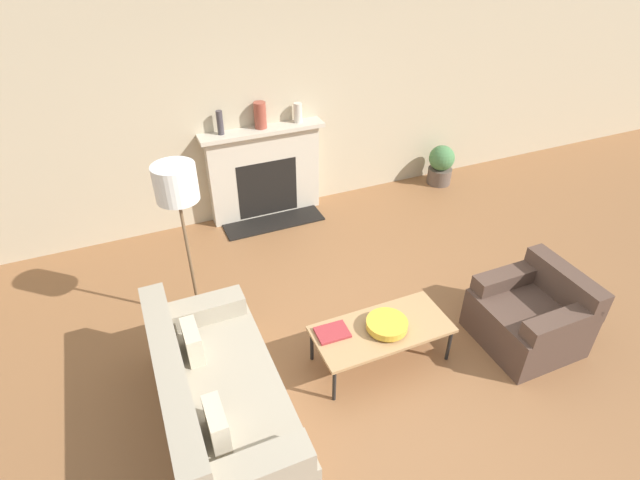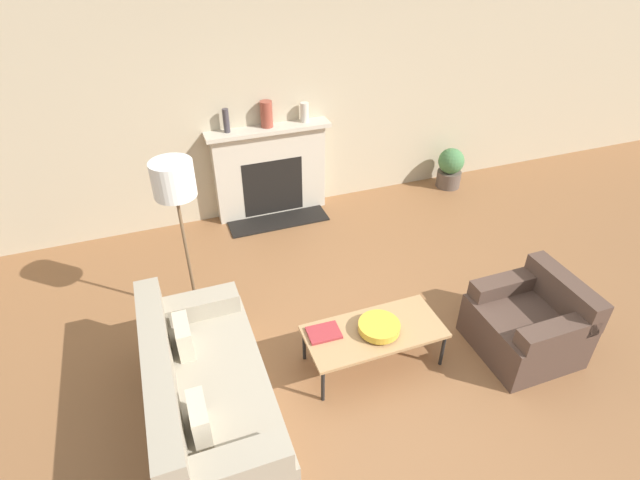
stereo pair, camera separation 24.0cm
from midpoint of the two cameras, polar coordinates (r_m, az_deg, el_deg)
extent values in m
plane|color=brown|center=(4.63, 5.89, -14.82)|extent=(18.00, 18.00, 0.00)
cube|color=#BCAD8E|center=(6.28, -7.40, 15.29)|extent=(18.00, 0.06, 2.90)
cube|color=beige|center=(6.48, -7.42, 7.47)|extent=(1.43, 0.20, 1.15)
cube|color=black|center=(6.48, -7.09, 5.90)|extent=(0.78, 0.04, 0.75)
cube|color=black|center=(6.53, -6.34, 2.05)|extent=(1.28, 0.40, 0.02)
cube|color=beige|center=(6.21, -7.75, 12.27)|extent=(1.55, 0.28, 0.05)
cube|color=#9E937F|center=(4.23, -12.42, -17.75)|extent=(0.87, 1.84, 0.41)
cube|color=#9E937F|center=(3.92, -18.23, -15.24)|extent=(0.20, 1.84, 0.41)
cube|color=#9E937F|center=(3.53, -9.85, -24.67)|extent=(0.80, 0.22, 0.18)
cube|color=#9E937F|center=(4.58, -15.13, -7.86)|extent=(0.80, 0.22, 0.18)
cube|color=#C0B49C|center=(3.70, -13.67, -19.78)|extent=(0.12, 0.32, 0.28)
cube|color=#C0B49C|center=(4.25, -15.98, -11.13)|extent=(0.12, 0.32, 0.28)
cube|color=#4C382D|center=(5.05, 21.22, -8.83)|extent=(0.82, 0.84, 0.44)
cube|color=#4C382D|center=(5.03, 24.89, -4.53)|extent=(0.18, 0.84, 0.30)
cube|color=#4C382D|center=(5.04, 19.48, -4.09)|extent=(0.74, 0.18, 0.15)
cube|color=#4C382D|center=(4.71, 24.58, -8.62)|extent=(0.74, 0.18, 0.15)
cube|color=tan|center=(4.45, 5.54, -10.14)|extent=(1.21, 0.57, 0.03)
cylinder|color=black|center=(4.28, -0.04, -16.27)|extent=(0.03, 0.03, 0.36)
cylinder|color=black|center=(4.69, 13.09, -11.63)|extent=(0.03, 0.03, 0.36)
cylinder|color=black|center=(4.58, -2.48, -11.92)|extent=(0.03, 0.03, 0.36)
cylinder|color=black|center=(4.97, 9.95, -8.01)|extent=(0.03, 0.03, 0.36)
cylinder|color=gold|center=(4.43, 6.05, -9.99)|extent=(0.13, 0.13, 0.02)
cylinder|color=gold|center=(4.40, 6.09, -9.57)|extent=(0.36, 0.36, 0.07)
cube|color=#9E2D33|center=(4.37, -0.18, -10.55)|extent=(0.29, 0.22, 0.02)
cylinder|color=brown|center=(5.26, -14.83, -8.34)|extent=(0.35, 0.35, 0.03)
cylinder|color=brown|center=(4.82, -16.05, -2.20)|extent=(0.03, 0.03, 1.38)
cylinder|color=white|center=(4.41, -17.71, 6.24)|extent=(0.37, 0.37, 0.32)
cylinder|color=#3D383D|center=(6.07, -12.51, 12.95)|extent=(0.07, 0.07, 0.28)
cylinder|color=brown|center=(6.17, -8.00, 13.92)|extent=(0.15, 0.15, 0.32)
cylinder|color=beige|center=(6.31, -3.67, 14.31)|extent=(0.10, 0.10, 0.24)
cylinder|color=brown|center=(7.57, 12.58, 7.19)|extent=(0.34, 0.34, 0.23)
sphere|color=#477A47|center=(7.45, 12.85, 9.10)|extent=(0.37, 0.37, 0.37)
camera|label=1|loc=(0.12, -91.28, -0.88)|focal=28.00mm
camera|label=2|loc=(0.12, 88.72, 0.88)|focal=28.00mm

